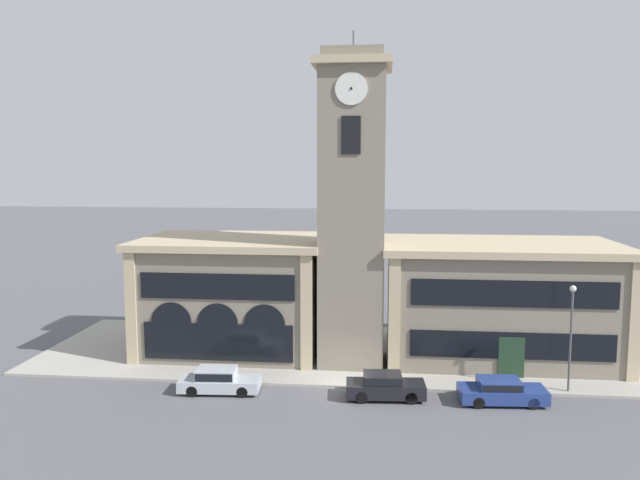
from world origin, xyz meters
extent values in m
plane|color=#56565B|center=(0.00, 0.00, 0.00)|extent=(300.00, 300.00, 0.00)
cube|color=#A39E93|center=(0.00, 6.69, 0.07)|extent=(41.62, 13.38, 0.15)
cube|color=gray|center=(0.00, 4.59, 9.25)|extent=(4.01, 4.01, 18.49)
cube|color=tan|center=(0.00, 4.59, 18.72)|extent=(4.71, 4.71, 0.45)
cube|color=gray|center=(0.00, 4.59, 19.24)|extent=(3.69, 3.69, 0.60)
cylinder|color=#4C4C51|center=(0.00, 4.59, 20.14)|extent=(0.10, 0.10, 1.20)
cylinder|color=silver|center=(0.00, 2.53, 17.05)|extent=(1.89, 0.10, 1.89)
cylinder|color=black|center=(0.00, 2.46, 17.05)|extent=(0.15, 0.04, 0.15)
cylinder|color=silver|center=(-2.06, 4.59, 17.05)|extent=(0.10, 1.89, 1.89)
cylinder|color=black|center=(-2.13, 4.59, 17.05)|extent=(0.04, 0.15, 0.15)
cube|color=black|center=(0.00, 2.54, 14.41)|extent=(1.12, 0.10, 2.20)
cube|color=gray|center=(-8.19, 6.98, 3.65)|extent=(11.78, 8.80, 7.30)
cube|color=tan|center=(-8.19, 6.98, 7.53)|extent=(12.48, 9.50, 0.45)
cube|color=tan|center=(-13.73, 2.52, 3.65)|extent=(0.70, 0.16, 7.30)
cube|color=tan|center=(-2.66, 2.52, 3.65)|extent=(0.70, 0.16, 7.30)
cube|color=black|center=(-8.19, 2.54, 5.26)|extent=(9.66, 0.10, 1.61)
cube|color=black|center=(-8.19, 2.54, 1.75)|extent=(9.42, 0.10, 2.34)
cylinder|color=black|center=(-11.14, 2.53, 2.92)|extent=(2.57, 0.06, 2.57)
cylinder|color=black|center=(-8.19, 2.53, 2.92)|extent=(2.57, 0.06, 2.57)
cylinder|color=black|center=(-5.25, 2.53, 2.92)|extent=(2.57, 0.06, 2.57)
cube|color=gray|center=(9.56, 6.98, 3.60)|extent=(14.50, 8.80, 7.20)
cube|color=tan|center=(9.56, 6.98, 7.43)|extent=(15.20, 9.50, 0.45)
cube|color=tan|center=(2.66, 2.52, 3.60)|extent=(0.70, 0.16, 7.20)
cube|color=tan|center=(16.46, 2.52, 3.60)|extent=(0.70, 0.16, 7.20)
cube|color=black|center=(9.56, 2.54, 5.19)|extent=(11.89, 0.10, 1.58)
cube|color=#1E3823|center=(9.56, 2.53, 1.30)|extent=(1.50, 0.12, 2.59)
cube|color=black|center=(9.56, 2.54, 2.07)|extent=(11.89, 0.10, 1.61)
cube|color=#B2B7C1|center=(-7.06, -1.29, 0.49)|extent=(4.58, 2.04, 0.63)
cube|color=#B2B7C1|center=(-7.24, -1.30, 1.09)|extent=(2.25, 1.71, 0.58)
cube|color=black|center=(-7.24, -1.30, 1.09)|extent=(2.16, 1.74, 0.43)
cylinder|color=black|center=(-5.73, -0.43, 0.31)|extent=(0.64, 0.26, 0.63)
cylinder|color=black|center=(-5.63, -1.96, 0.31)|extent=(0.64, 0.26, 0.63)
cylinder|color=black|center=(-8.50, -0.61, 0.31)|extent=(0.64, 0.26, 0.63)
cylinder|color=black|center=(-8.40, -2.14, 0.31)|extent=(0.64, 0.26, 0.63)
cube|color=black|center=(2.17, -1.29, 0.55)|extent=(4.37, 2.00, 0.73)
cube|color=black|center=(2.00, -1.30, 1.16)|extent=(2.15, 1.69, 0.49)
cube|color=black|center=(2.00, -1.30, 1.16)|extent=(2.07, 1.72, 0.37)
cylinder|color=black|center=(3.44, -0.45, 0.33)|extent=(0.68, 0.26, 0.67)
cylinder|color=black|center=(3.54, -1.96, 0.33)|extent=(0.68, 0.26, 0.67)
cylinder|color=black|center=(0.80, -0.62, 0.33)|extent=(0.68, 0.26, 0.67)
cylinder|color=black|center=(0.90, -2.13, 0.33)|extent=(0.68, 0.26, 0.67)
cube|color=navy|center=(8.38, -1.29, 0.51)|extent=(4.68, 2.14, 0.68)
cube|color=navy|center=(8.20, -1.30, 1.08)|extent=(2.30, 1.80, 0.46)
cube|color=black|center=(8.20, -1.30, 1.08)|extent=(2.21, 1.83, 0.35)
cylinder|color=black|center=(9.74, -0.39, 0.31)|extent=(0.64, 0.26, 0.62)
cylinder|color=black|center=(9.85, -2.01, 0.31)|extent=(0.64, 0.26, 0.62)
cylinder|color=black|center=(6.92, -0.57, 0.31)|extent=(0.64, 0.26, 0.62)
cylinder|color=black|center=(7.02, -2.19, 0.31)|extent=(0.64, 0.26, 0.62)
cylinder|color=#4C4C51|center=(12.30, 0.53, 2.96)|extent=(0.12, 0.12, 5.62)
sphere|color=silver|center=(12.30, 0.53, 5.95)|extent=(0.36, 0.36, 0.36)
camera|label=1|loc=(2.06, -34.20, 12.61)|focal=35.00mm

